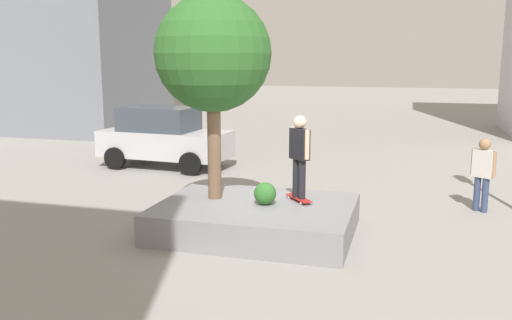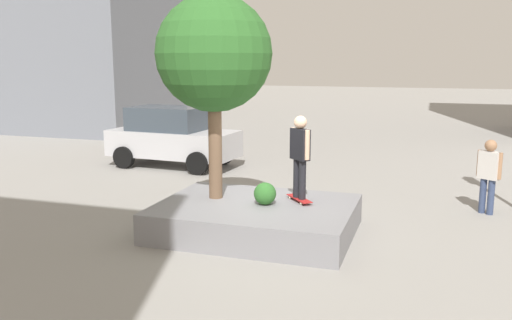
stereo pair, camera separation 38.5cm
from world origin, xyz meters
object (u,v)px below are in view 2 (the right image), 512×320
plaza_tree (214,55)px  sedan_parked (172,136)px  bystander_watching (489,171)px  skateboarder (300,151)px  planter_ledge (256,218)px  skateboard (299,199)px

plaza_tree → sedan_parked: bearing=124.5°
sedan_parked → bystander_watching: (9.35, -2.82, -0.01)m
skateboarder → plaza_tree: bearing=-172.2°
plaza_tree → sedan_parked: 7.22m
bystander_watching → plaza_tree: bearing=-153.7°
planter_ledge → plaza_tree: size_ratio=0.93×
plaza_tree → bystander_watching: size_ratio=2.43×
skateboard → sedan_parked: bearing=136.3°
skateboarder → sedan_parked: 7.72m
plaza_tree → bystander_watching: bearing=26.3°
skateboarder → skateboard: bearing=0.0°
skateboard → bystander_watching: bystander_watching is taller
bystander_watching → skateboarder: bearing=-146.6°
skateboarder → sedan_parked: skateboarder is taller
plaza_tree → skateboard: plaza_tree is taller
planter_ledge → plaza_tree: 3.41m
planter_ledge → skateboarder: bearing=29.7°
plaza_tree → skateboarder: (1.75, 0.24, -1.91)m
skateboard → skateboarder: size_ratio=0.44×
planter_ledge → skateboarder: size_ratio=2.30×
sedan_parked → bystander_watching: sedan_parked is taller
plaza_tree → skateboarder: 2.60m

